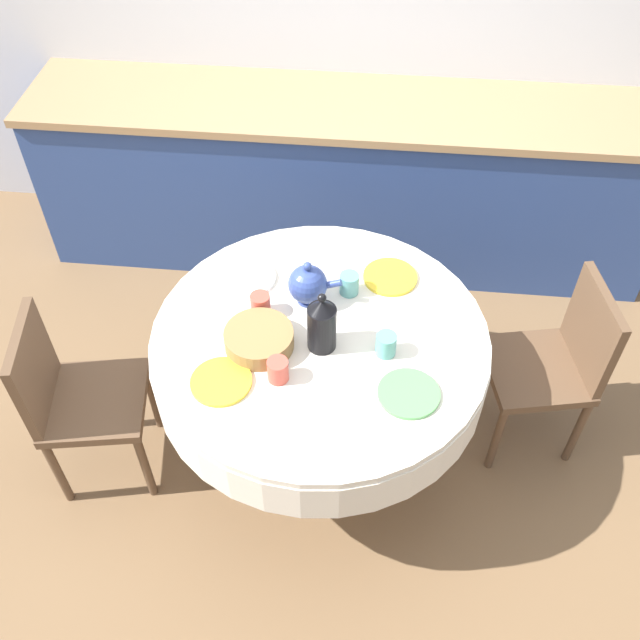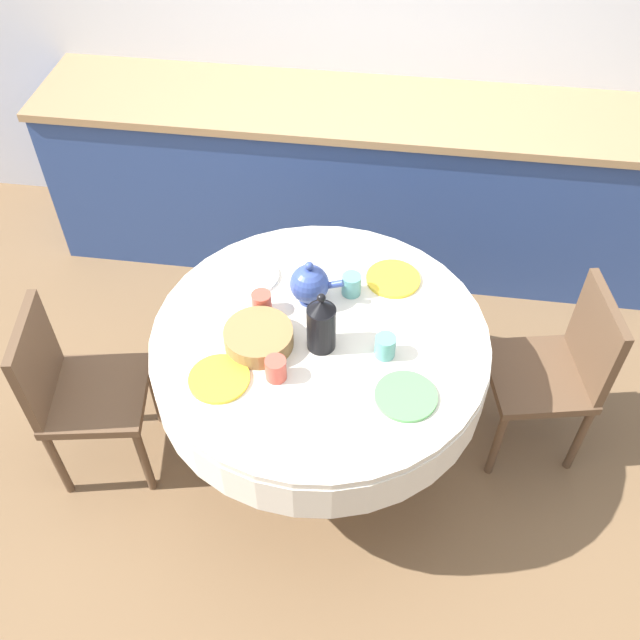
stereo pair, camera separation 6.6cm
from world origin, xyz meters
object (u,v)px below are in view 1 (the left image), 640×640
object	(u,v)px
chair_right	(74,395)
teapot	(308,284)
chair_left	(555,360)
coffee_carafe	(322,324)

from	to	relation	value
chair_right	teapot	world-z (taller)	teapot
chair_right	chair_left	bearing A→B (deg)	90.97
chair_left	teapot	bearing A→B (deg)	79.62
chair_left	chair_right	xyz separation A→B (m)	(-1.92, -0.37, 0.00)
chair_right	teapot	bearing A→B (deg)	100.95
chair_right	coffee_carafe	bearing A→B (deg)	86.93
chair_right	teapot	distance (m)	1.03
coffee_carafe	teapot	size ratio (longest dim) A/B	1.25
chair_left	teapot	world-z (taller)	teapot
teapot	coffee_carafe	bearing A→B (deg)	-71.59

